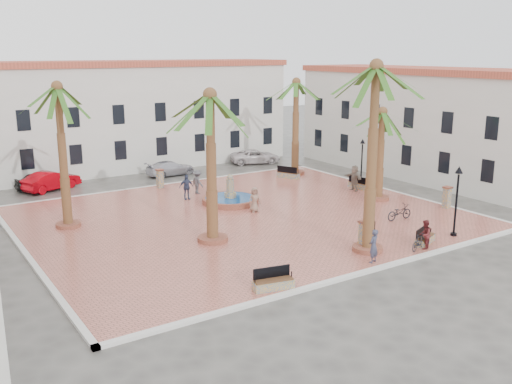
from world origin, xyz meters
TOP-DOWN VIEW (x-y plane):
  - ground at (0.00, 0.00)m, footprint 120.00×120.00m
  - plaza at (0.00, 0.00)m, footprint 26.00×22.00m
  - kerb_n at (0.00, 11.00)m, footprint 26.30×0.30m
  - kerb_s at (0.00, -11.00)m, footprint 26.30×0.30m
  - kerb_e at (13.00, 0.00)m, footprint 0.30×22.30m
  - kerb_w at (-13.00, 0.00)m, footprint 0.30×22.30m
  - building_north at (-0.00, 19.99)m, footprint 30.40×7.40m
  - building_east at (19.99, 2.00)m, footprint 7.40×26.40m
  - fountain at (1.03, 3.29)m, footprint 3.89×3.89m
  - palm_nw at (-9.85, 3.88)m, footprint 4.78×4.78m
  - palm_sw at (-3.93, -3.17)m, footprint 5.46×5.46m
  - palm_s at (2.12, -8.99)m, footprint 5.17×5.17m
  - palm_e at (10.26, -1.59)m, footprint 4.92×4.92m
  - palm_ne at (10.52, 8.53)m, footprint 5.39×5.39m
  - bench_s at (-4.87, -10.38)m, footprint 1.91×0.93m
  - bench_se at (5.49, -9.89)m, footprint 1.80×1.11m
  - bench_e at (11.38, 1.51)m, footprint 0.80×1.89m
  - bench_ne at (9.03, 7.45)m, footprint 1.34×1.98m
  - lamppost_s at (7.98, -9.83)m, footprint 0.44×0.44m
  - lamppost_e at (12.40, 2.44)m, footprint 0.39×0.39m
  - bollard_se at (2.25, -8.55)m, footprint 0.58×0.58m
  - bollard_n at (-1.23, 9.99)m, footprint 0.57×0.57m
  - bollard_e at (12.40, -5.75)m, footprint 0.55×0.55m
  - litter_bin at (4.66, -6.74)m, footprint 0.32×0.32m
  - cyclist_a at (1.12, -10.40)m, footprint 0.71×0.57m
  - bicycle_a at (7.72, -5.94)m, footprint 1.88×0.76m
  - cyclist_b at (4.85, -10.40)m, footprint 0.95×0.89m
  - bicycle_b at (4.45, -10.40)m, footprint 1.53×0.75m
  - pedestrian_fountain_a at (1.18, 0.46)m, footprint 0.83×0.58m
  - pedestrian_fountain_b at (-1.06, 5.80)m, footprint 1.08×0.56m
  - pedestrian_north at (0.35, 6.82)m, footprint 0.80×1.22m
  - pedestrian_east at (10.63, 1.30)m, footprint 0.59×1.79m
  - car_black at (-8.68, 14.97)m, footprint 4.12×1.75m
  - car_red at (-8.18, 14.47)m, footprint 4.72×3.17m
  - car_silver at (1.67, 14.39)m, footprint 4.31×1.90m
  - car_white at (10.67, 14.90)m, footprint 5.12×3.53m

SIDE VIEW (x-z plane):
  - ground at x=0.00m, z-range 0.00..0.00m
  - plaza at x=0.00m, z-range 0.00..0.15m
  - kerb_n at x=0.00m, z-range 0.00..0.16m
  - kerb_s at x=0.00m, z-range 0.00..0.16m
  - kerb_e at x=13.00m, z-range 0.00..0.16m
  - kerb_w at x=-13.00m, z-range 0.00..0.16m
  - bench_se at x=5.49m, z-range -0.05..0.86m
  - bench_e at x=11.38m, z-range -0.06..0.91m
  - fountain at x=1.03m, z-range -0.58..1.43m
  - bench_s at x=-4.87m, z-range -0.06..0.91m
  - bench_ne at x=9.03m, z-range -0.07..0.94m
  - litter_bin at x=4.66m, z-range 0.15..0.78m
  - bicycle_b at x=4.45m, z-range 0.15..1.04m
  - car_silver at x=1.67m, z-range 0.00..1.23m
  - bicycle_a at x=7.72m, z-range 0.15..1.12m
  - car_white at x=10.67m, z-range 0.00..1.30m
  - car_black at x=-8.68m, z-range 0.00..1.39m
  - car_red at x=-8.18m, z-range 0.00..1.47m
  - bollard_n at x=-1.23m, z-range 0.18..1.64m
  - bollard_e at x=12.40m, z-range 0.18..1.64m
  - bollard_se at x=2.25m, z-range 0.18..1.67m
  - cyclist_b at x=4.85m, z-range 0.15..1.72m
  - pedestrian_fountain_a at x=1.18m, z-range 0.15..1.79m
  - cyclist_a at x=1.12m, z-range 0.15..1.85m
  - pedestrian_fountain_b at x=-1.06m, z-range 0.15..1.92m
  - pedestrian_north at x=0.35m, z-range 0.15..1.92m
  - pedestrian_east at x=10.63m, z-range 0.15..2.07m
  - lamppost_e at x=12.40m, z-range 0.79..4.40m
  - lamppost_s at x=7.98m, z-range 0.86..4.87m
  - building_east at x=19.99m, z-range 0.02..9.02m
  - building_north at x=0.00m, z-range 0.02..9.52m
  - palm_e at x=10.26m, z-range 2.29..8.80m
  - palm_ne at x=10.52m, z-range 2.93..11.01m
  - palm_sw at x=-3.93m, z-range 3.05..11.41m
  - palm_nw at x=-9.85m, z-range 3.26..11.83m
  - palm_s at x=2.12m, z-range 3.76..13.60m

